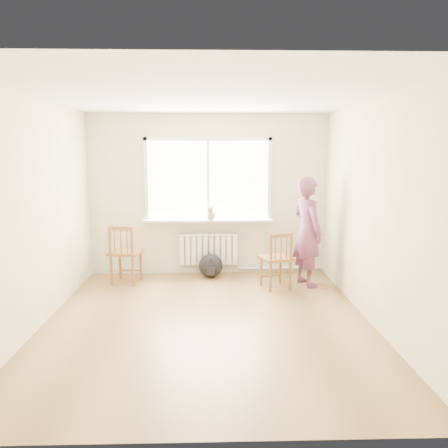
{
  "coord_description": "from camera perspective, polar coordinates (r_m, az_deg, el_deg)",
  "views": [
    {
      "loc": [
        0.06,
        -5.1,
        2.08
      ],
      "look_at": [
        0.24,
        1.2,
        1.02
      ],
      "focal_mm": 35.0,
      "sensor_mm": 36.0,
      "label": 1
    }
  ],
  "objects": [
    {
      "name": "cat",
      "position": [
        7.23,
        -1.7,
        1.41
      ],
      "size": [
        0.21,
        0.42,
        0.28
      ],
      "rotation": [
        0.0,
        0.0,
        -0.12
      ],
      "color": "beige",
      "rests_on": "windowsill"
    },
    {
      "name": "windowsill",
      "position": [
        7.33,
        -2.06,
        0.47
      ],
      "size": [
        2.15,
        0.22,
        0.04
      ],
      "primitive_type": "cube",
      "color": "white",
      "rests_on": "back_wall"
    },
    {
      "name": "baseboard",
      "position": [
        7.62,
        -2.02,
        -6.04
      ],
      "size": [
        4.0,
        0.03,
        0.08
      ],
      "primitive_type": "cube",
      "color": "beige",
      "rests_on": "ground"
    },
    {
      "name": "backpack",
      "position": [
        7.29,
        -1.75,
        -5.47
      ],
      "size": [
        0.47,
        0.41,
        0.4
      ],
      "primitive_type": "ellipsoid",
      "rotation": [
        0.0,
        0.0,
        -0.31
      ],
      "color": "black",
      "rests_on": "floor"
    },
    {
      "name": "person",
      "position": [
        6.88,
        10.83,
        -1.01
      ],
      "size": [
        0.6,
        0.72,
        1.69
      ],
      "primitive_type": "imported",
      "rotation": [
        0.0,
        0.0,
        1.94
      ],
      "color": "#C34144",
      "rests_on": "floor"
    },
    {
      "name": "ceiling",
      "position": [
        5.14,
        -2.36,
        16.42
      ],
      "size": [
        4.5,
        4.5,
        0.0
      ],
      "primitive_type": "plane",
      "rotation": [
        3.14,
        0.0,
        0.0
      ],
      "color": "white",
      "rests_on": "back_wall"
    },
    {
      "name": "window",
      "position": [
        7.34,
        -2.09,
        6.23
      ],
      "size": [
        2.12,
        0.05,
        1.42
      ],
      "color": "white",
      "rests_on": "back_wall"
    },
    {
      "name": "chair_left",
      "position": [
        7.05,
        -12.86,
        -3.88
      ],
      "size": [
        0.54,
        0.53,
        0.95
      ],
      "rotation": [
        0.0,
        0.0,
        2.96
      ],
      "color": "#95562B",
      "rests_on": "floor"
    },
    {
      "name": "heating_pipe",
      "position": [
        7.66,
        7.42,
        -5.73
      ],
      "size": [
        1.4,
        0.04,
        0.04
      ],
      "primitive_type": "cylinder",
      "rotation": [
        0.0,
        1.57,
        0.0
      ],
      "color": "silver",
      "rests_on": "back_wall"
    },
    {
      "name": "back_wall",
      "position": [
        7.39,
        -2.08,
        3.82
      ],
      "size": [
        4.0,
        0.01,
        2.7
      ],
      "primitive_type": "cube",
      "color": "beige",
      "rests_on": "ground"
    },
    {
      "name": "floor",
      "position": [
        5.51,
        -2.16,
        -12.68
      ],
      "size": [
        4.5,
        4.5,
        0.0
      ],
      "primitive_type": "plane",
      "color": "olive",
      "rests_on": "ground"
    },
    {
      "name": "chair_right",
      "position": [
        6.69,
        6.97,
        -4.72
      ],
      "size": [
        0.54,
        0.53,
        0.88
      ],
      "rotation": [
        0.0,
        0.0,
        3.46
      ],
      "color": "#95562B",
      "rests_on": "floor"
    },
    {
      "name": "radiator",
      "position": [
        7.45,
        -2.04,
        -3.24
      ],
      "size": [
        1.0,
        0.12,
        0.55
      ],
      "color": "white",
      "rests_on": "back_wall"
    }
  ]
}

